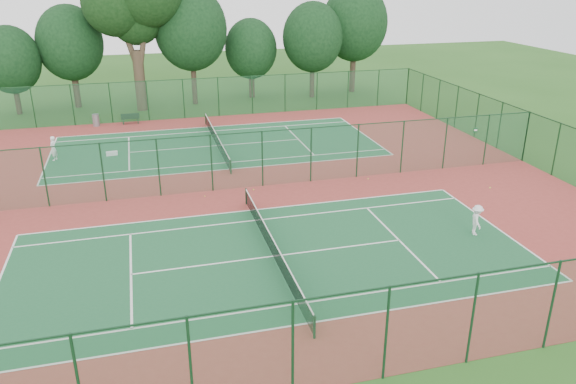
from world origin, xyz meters
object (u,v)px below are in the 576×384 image
Objects in this scene: trash_bin at (96,120)px; bench at (130,118)px; player_near at (477,220)px; player_far at (53,148)px; big_tree at (133,2)px; kit_bag at (112,153)px.

bench is (2.81, -0.04, -0.02)m from trash_bin.
player_near is 28.20m from player_far.
player_far is 0.13× the size of big_tree.
player_far reaches higher than trash_bin.
kit_bag is (-17.95, 18.00, -0.65)m from player_near.
trash_bin reaches higher than bench.
player_far is 1.68× the size of trash_bin.
player_far is at bearing 67.13° from player_near.
bench is (5.18, 8.69, -0.38)m from player_far.
kit_bag is at bearing -100.62° from big_tree.
trash_bin is 0.66× the size of bench.
bench is 10.58m from big_tree.
trash_bin is at bearing -177.05° from player_far.
bench is at bearing -103.23° from big_tree.
player_near is at bearing -59.26° from bench.
kit_bag is (-1.37, -8.62, -0.34)m from bench.
kit_bag is (1.44, -8.66, -0.36)m from trash_bin.
kit_bag is (3.82, 0.07, -0.72)m from player_far.
bench is at bearing 48.53° from player_near.
player_near is 32.96m from trash_bin.
trash_bin is (2.38, 8.73, -0.35)m from player_far.
player_far is (-21.77, 17.93, 0.07)m from player_near.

